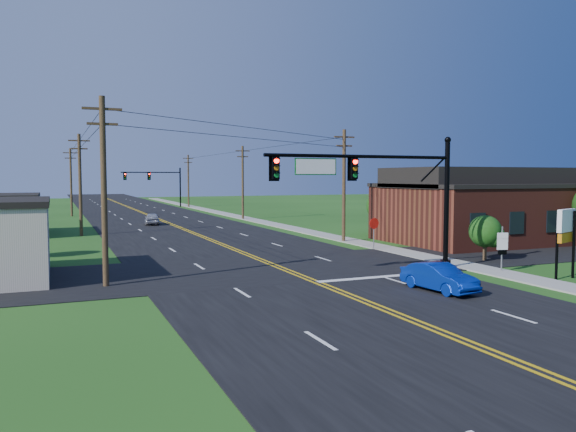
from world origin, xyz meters
name	(u,v)px	position (x,y,z in m)	size (l,w,h in m)	color
ground	(392,315)	(0.00, 0.00, 0.00)	(260.00, 260.00, 0.00)	#1B4313
road_main	(160,220)	(0.00, 50.00, 0.02)	(16.00, 220.00, 0.04)	black
road_cross	(276,268)	(0.00, 12.00, 0.02)	(70.00, 10.00, 0.04)	black
sidewalk	(272,224)	(10.50, 40.00, 0.04)	(2.00, 160.00, 0.08)	gray
signal_mast_main	(379,186)	(4.34, 8.00, 4.75)	(11.30, 0.60, 7.48)	black
signal_mast_far	(155,181)	(4.44, 80.00, 4.55)	(10.98, 0.60, 7.48)	black
brick_building	(479,212)	(20.00, 18.00, 2.35)	(14.20, 11.20, 4.70)	#5E251A
utility_pole_left_a	(104,188)	(-9.50, 10.00, 4.72)	(1.80, 0.28, 9.00)	#392C1A
utility_pole_left_b	(80,183)	(-9.50, 35.00, 4.72)	(1.80, 0.28, 9.00)	#392C1A
utility_pole_left_c	(71,181)	(-9.50, 62.00, 4.72)	(1.80, 0.28, 9.00)	#392C1A
utility_pole_right_a	(344,183)	(9.80, 22.00, 4.72)	(1.80, 0.28, 9.00)	#392C1A
utility_pole_right_b	(243,181)	(9.80, 48.00, 4.72)	(1.80, 0.28, 9.00)	#392C1A
utility_pole_right_c	(188,180)	(9.80, 78.00, 4.72)	(1.80, 0.28, 9.00)	#392C1A
tree_right_back	(383,206)	(16.00, 26.00, 2.60)	(3.00, 3.00, 4.10)	#392C1A
shrub_corner	(485,231)	(13.00, 9.50, 1.85)	(2.00, 2.00, 2.86)	#392C1A
tree_left	(15,225)	(-14.00, 22.00, 2.16)	(2.40, 2.40, 3.37)	#392C1A
blue_car	(439,278)	(4.40, 2.90, 0.64)	(1.35, 3.86, 1.27)	#07269B
distant_car	(152,219)	(-1.84, 44.21, 0.64)	(1.52, 3.77, 1.29)	#B0B1B5
route_sign	(502,245)	(11.00, 5.95, 1.47)	(0.62, 0.20, 2.52)	slate
stop_sign	(374,227)	(9.50, 16.88, 1.66)	(0.82, 0.12, 2.30)	slate
pylon_sign	(566,228)	(12.44, 3.09, 2.62)	(1.72, 0.83, 3.59)	black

